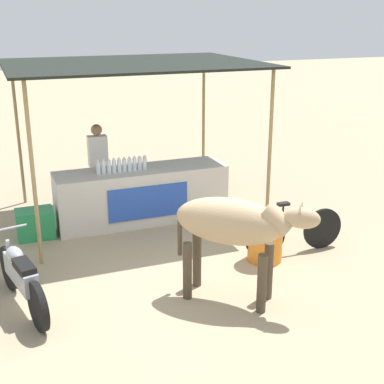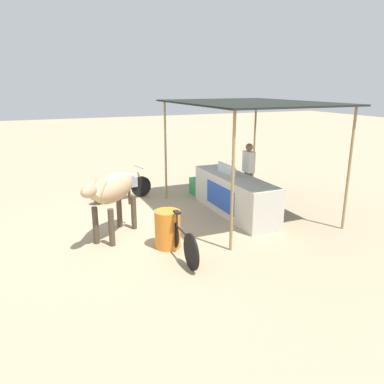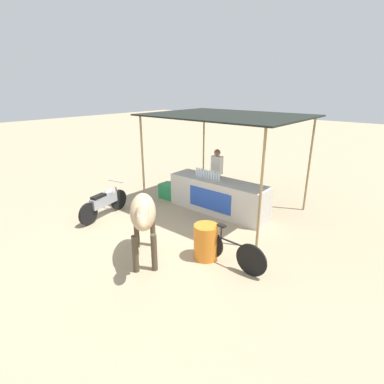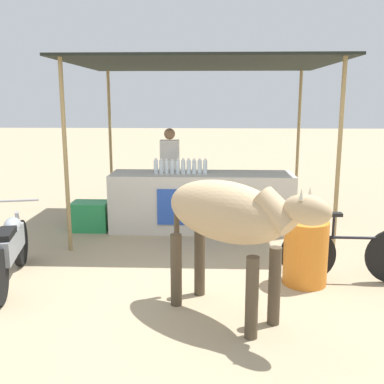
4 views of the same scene
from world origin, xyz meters
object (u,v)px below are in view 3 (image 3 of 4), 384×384
at_px(vendor_behind_counter, 217,174).
at_px(motorcycle_parked, 105,202).
at_px(cow, 143,214).
at_px(water_barrel, 206,242).
at_px(bicycle_leaning, 229,250).
at_px(cooler_box, 169,191).
at_px(stall_counter, 218,196).

bearing_deg(vendor_behind_counter, motorcycle_parked, -118.19).
bearing_deg(cow, vendor_behind_counter, 103.39).
bearing_deg(water_barrel, bicycle_leaning, 7.64).
distance_m(vendor_behind_counter, water_barrel, 3.54).
relative_size(cooler_box, water_barrel, 0.79).
height_order(stall_counter, bicycle_leaning, stall_counter).
distance_m(vendor_behind_counter, cow, 3.95).
distance_m(water_barrel, cow, 1.44).
bearing_deg(cow, bicycle_leaning, 32.23).
relative_size(motorcycle_parked, bicycle_leaning, 1.07).
xyz_separation_m(cooler_box, cow, (2.18, -2.99, 0.79)).
bearing_deg(motorcycle_parked, cow, -17.06).
relative_size(vendor_behind_counter, cow, 1.03).
xyz_separation_m(cow, bicycle_leaning, (1.49, 0.94, -0.68)).
distance_m(cooler_box, motorcycle_parked, 2.25).
height_order(cooler_box, motorcycle_parked, motorcycle_parked).
xyz_separation_m(cooler_box, motorcycle_parked, (-0.37, -2.21, 0.19)).
relative_size(cow, bicycle_leaning, 0.97).
relative_size(cooler_box, motorcycle_parked, 0.34).
xyz_separation_m(stall_counter, water_barrel, (1.26, -2.22, -0.10)).
relative_size(stall_counter, cooler_box, 5.00).
relative_size(vendor_behind_counter, water_barrel, 2.17).
bearing_deg(stall_counter, water_barrel, -60.39).
bearing_deg(cooler_box, vendor_behind_counter, 33.89).
xyz_separation_m(vendor_behind_counter, water_barrel, (1.86, -2.98, -0.47)).
relative_size(vendor_behind_counter, bicycle_leaning, 0.99).
bearing_deg(stall_counter, cooler_box, -177.01).
bearing_deg(water_barrel, cooler_box, 145.76).
relative_size(stall_counter, water_barrel, 3.94).
distance_m(vendor_behind_counter, cooler_box, 1.64).
distance_m(vendor_behind_counter, bicycle_leaning, 3.80).
relative_size(cooler_box, cow, 0.37).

